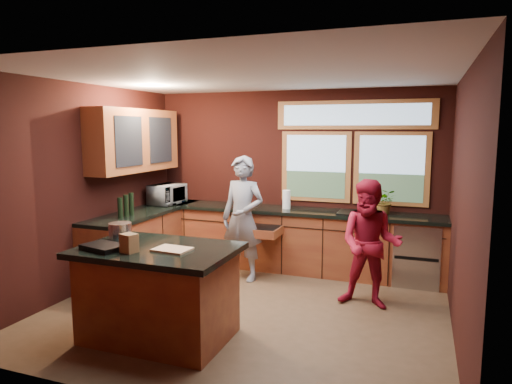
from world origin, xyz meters
The scene contains 14 objects.
floor centered at (0.00, 0.00, 0.00)m, with size 4.50×4.50×0.00m, color brown.
room_shell centered at (-0.60, 0.32, 1.80)m, with size 4.52×4.02×2.71m.
back_counter centered at (0.20, 1.70, 0.46)m, with size 4.50×0.64×0.93m.
left_counter centered at (-1.95, 0.85, 0.47)m, with size 0.64×2.30×0.93m.
island centered at (-0.57, -0.98, 0.48)m, with size 1.55×1.05×0.95m.
person_grey centered at (-0.46, 1.03, 0.87)m, with size 0.64×0.42×1.75m, color slate.
person_red centered at (1.33, 0.60, 0.77)m, with size 0.75×0.58×1.53m, color maroon.
microwave centered at (-1.92, 1.45, 1.09)m, with size 0.57×0.38×0.31m, color #999999.
potted_plant centered at (1.40, 1.75, 1.11)m, with size 0.32×0.28×0.35m, color #999999.
paper_towel centered at (-0.02, 1.70, 1.07)m, with size 0.12×0.12×0.28m, color white.
cutting_board centered at (-0.37, -1.03, 0.95)m, with size 0.35×0.25×0.02m, color tan.
stock_pot centered at (-1.12, -0.83, 1.03)m, with size 0.24×0.24×0.18m, color #BBBCC1.
paper_bag centered at (-0.72, -1.23, 1.03)m, with size 0.15×0.12×0.18m, color brown.
black_tray centered at (-1.02, -1.23, 0.97)m, with size 0.40×0.28×0.05m, color black.
Camera 1 is at (1.88, -4.79, 2.11)m, focal length 32.00 mm.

